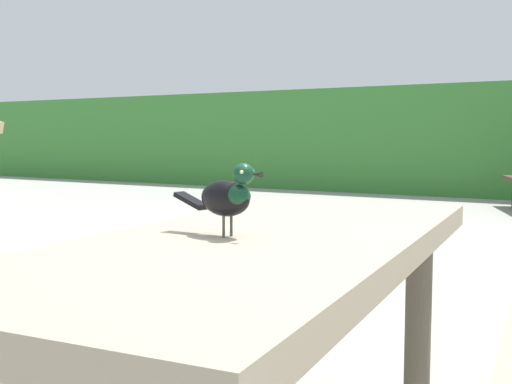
# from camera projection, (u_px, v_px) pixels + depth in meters

# --- Properties ---
(picnic_table_foreground) EXTENTS (1.83, 1.86, 0.74)m
(picnic_table_foreground) POSITION_uv_depth(u_px,v_px,m) (264.00, 302.00, 1.65)
(picnic_table_foreground) COLOR gray
(picnic_table_foreground) RESTS_ON ground
(bird_grackle) EXTENTS (0.29, 0.09, 0.18)m
(bird_grackle) POSITION_uv_depth(u_px,v_px,m) (228.00, 196.00, 1.56)
(bird_grackle) COLOR black
(bird_grackle) RESTS_ON picnic_table_foreground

